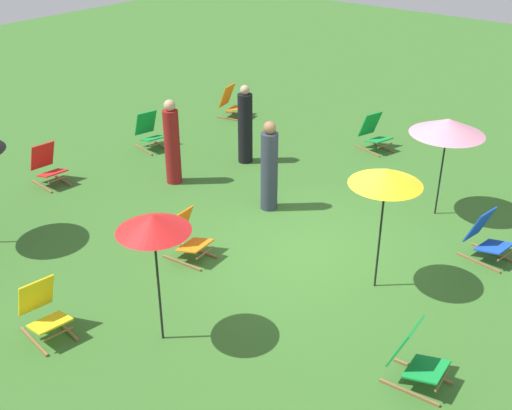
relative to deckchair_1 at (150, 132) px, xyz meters
name	(u,v)px	position (x,y,z in m)	size (l,w,h in m)	color
ground_plane	(313,253)	(-1.45, -5.42, -0.37)	(40.00, 40.00, 0.00)	#386B28
deckchair_1	(150,132)	(0.00, 0.00, 0.00)	(0.63, 0.85, 0.83)	olive
deckchair_2	(415,358)	(-3.13, -8.01, 0.00)	(0.53, 0.79, 0.83)	olive
deckchair_3	(232,103)	(2.71, -0.13, 0.00)	(0.62, 0.84, 0.83)	olive
deckchair_4	(374,134)	(3.07, -3.98, 0.00)	(0.67, 0.86, 0.83)	olive
deckchair_5	(187,237)	(-2.80, -3.89, 0.00)	(0.54, 0.80, 0.83)	olive
deckchair_6	(48,166)	(-2.54, 0.20, 0.00)	(0.55, 0.80, 0.83)	olive
deckchair_8	(43,311)	(-5.38, -3.75, 0.00)	(0.58, 0.82, 0.83)	olive
deckchair_10	(486,238)	(0.17, -7.63, 0.00)	(0.59, 0.83, 0.83)	olive
umbrella_0	(386,177)	(-1.63, -6.66, 1.44)	(1.04, 1.04, 1.94)	black
umbrella_1	(448,127)	(1.08, -6.39, 1.32)	(1.29, 1.29, 1.83)	black
umbrella_3	(153,224)	(-4.47, -5.04, 1.39)	(0.93, 0.93, 1.88)	black
person_0	(172,144)	(-0.94, -1.71, 0.45)	(0.37, 0.37, 1.72)	maroon
person_1	(245,127)	(0.74, -2.18, 0.43)	(0.42, 0.42, 1.69)	black
person_2	(269,168)	(-0.64, -3.88, 0.44)	(0.42, 0.42, 1.70)	#333847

